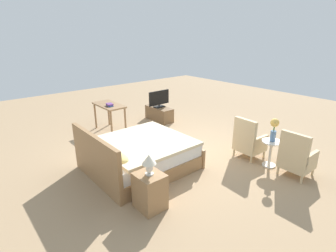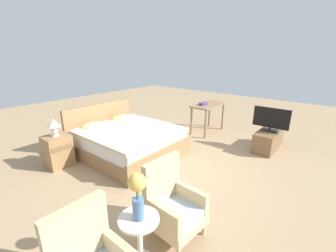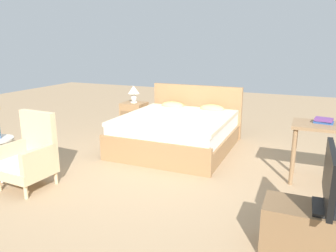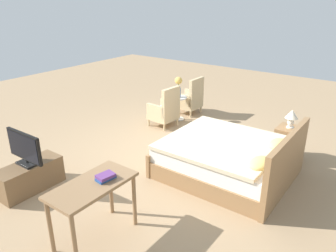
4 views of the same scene
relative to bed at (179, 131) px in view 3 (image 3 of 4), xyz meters
name	(u,v)px [view 3 (image 3 of 4)]	position (x,y,z in m)	size (l,w,h in m)	color
ground_plane	(157,174)	(0.15, -1.18, -0.30)	(16.00, 16.00, 0.00)	#A38460
bed	(179,131)	(0.00, 0.00, 0.00)	(1.74, 1.98, 0.96)	#997047
armchair_by_window_right	(30,157)	(-1.13, -2.13, 0.08)	(0.57, 0.57, 0.92)	#CCB284
nightstand	(134,117)	(-1.17, 0.58, 0.00)	(0.44, 0.41, 0.60)	#997047
table_lamp	(134,92)	(-1.17, 0.58, 0.51)	(0.22, 0.22, 0.33)	silver
tv_stand	(322,233)	(2.16, -2.24, -0.08)	(0.96, 0.40, 0.43)	brown
tv_flatscreen	(330,180)	(2.16, -2.24, 0.39)	(0.20, 0.75, 0.51)	black
book_stack	(324,121)	(2.15, -0.56, 0.50)	(0.24, 0.18, 0.07)	#284C8E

